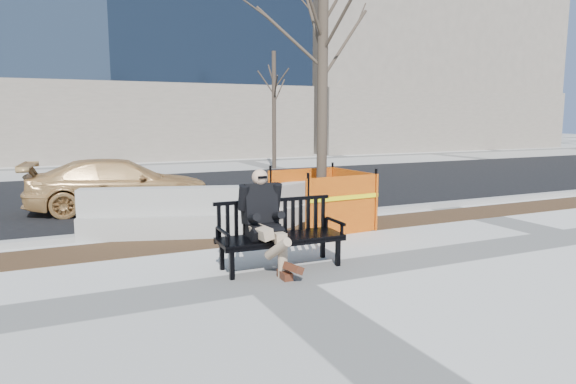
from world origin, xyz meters
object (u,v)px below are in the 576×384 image
(seated_man, at_px, (263,269))
(tree_fence, at_px, (321,227))
(sedan, at_px, (122,210))
(jersey_barrier_left, at_px, (172,237))
(bench, at_px, (281,268))
(jersey_barrier_right, at_px, (296,223))

(seated_man, xyz_separation_m, tree_fence, (2.20, 2.22, 0.00))
(seated_man, height_order, tree_fence, tree_fence)
(tree_fence, height_order, sedan, tree_fence)
(tree_fence, bearing_deg, jersey_barrier_left, 171.42)
(bench, relative_size, tree_fence, 0.31)
(sedan, relative_size, jersey_barrier_right, 1.40)
(jersey_barrier_left, height_order, jersey_barrier_right, jersey_barrier_left)
(seated_man, xyz_separation_m, sedan, (-1.34, 5.98, 0.00))
(seated_man, relative_size, sedan, 0.35)
(tree_fence, distance_m, sedan, 5.16)
(bench, relative_size, seated_man, 1.29)
(jersey_barrier_left, bearing_deg, bench, -51.39)
(seated_man, xyz_separation_m, jersey_barrier_right, (1.92, 2.85, 0.00))
(tree_fence, relative_size, jersey_barrier_left, 1.87)
(sedan, bearing_deg, bench, -158.97)
(tree_fence, distance_m, jersey_barrier_left, 3.06)
(jersey_barrier_left, bearing_deg, jersey_barrier_right, 20.53)
(bench, distance_m, seated_man, 0.27)
(tree_fence, height_order, jersey_barrier_right, tree_fence)
(tree_fence, height_order, jersey_barrier_left, tree_fence)
(bench, xyz_separation_m, sedan, (-1.60, 6.04, 0.00))
(jersey_barrier_right, bearing_deg, jersey_barrier_left, 161.99)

